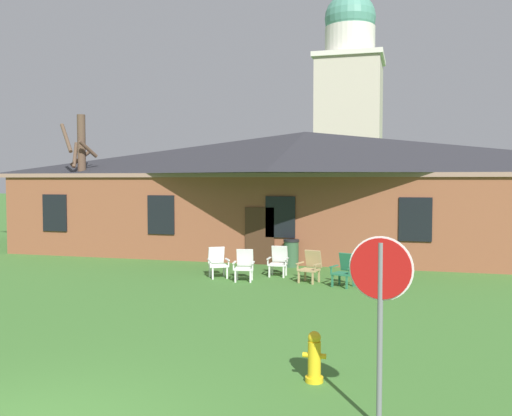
# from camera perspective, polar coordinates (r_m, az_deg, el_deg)

# --- Properties ---
(brick_building) EXTENTS (24.48, 10.40, 5.25)m
(brick_building) POSITION_cam_1_polar(r_m,az_deg,el_deg) (25.07, 5.06, 1.91)
(brick_building) COLOR brown
(brick_building) RESTS_ON ground
(dome_tower) EXTENTS (5.18, 5.18, 18.24)m
(dome_tower) POSITION_cam_1_polar(r_m,az_deg,el_deg) (44.06, 9.53, 9.65)
(dome_tower) COLOR #BCB29E
(dome_tower) RESTS_ON ground
(stop_sign) EXTENTS (0.80, 0.18, 2.41)m
(stop_sign) POSITION_cam_1_polar(r_m,az_deg,el_deg) (7.15, 12.61, -8.40)
(stop_sign) COLOR slate
(stop_sign) RESTS_ON ground
(lawn_chair_by_porch) EXTENTS (0.84, 0.86, 0.96)m
(lawn_chair_by_porch) POSITION_cam_1_polar(r_m,az_deg,el_deg) (17.85, -3.96, -5.50)
(lawn_chair_by_porch) COLOR white
(lawn_chair_by_porch) RESTS_ON ground
(lawn_chair_near_door) EXTENTS (0.71, 0.75, 0.96)m
(lawn_chair_near_door) POSITION_cam_1_polar(r_m,az_deg,el_deg) (17.23, -1.20, -5.80)
(lawn_chair_near_door) COLOR silver
(lawn_chair_near_door) RESTS_ON ground
(lawn_chair_left_end) EXTENTS (0.65, 0.68, 0.96)m
(lawn_chair_left_end) POSITION_cam_1_polar(r_m,az_deg,el_deg) (18.08, 2.33, -5.38)
(lawn_chair_left_end) COLOR silver
(lawn_chair_left_end) RESTS_ON ground
(lawn_chair_middle) EXTENTS (0.74, 0.79, 0.96)m
(lawn_chair_middle) POSITION_cam_1_polar(r_m,az_deg,el_deg) (17.07, 5.62, -5.89)
(lawn_chair_middle) COLOR tan
(lawn_chair_middle) RESTS_ON ground
(lawn_chair_right_end) EXTENTS (0.77, 0.82, 0.96)m
(lawn_chair_right_end) POSITION_cam_1_polar(r_m,az_deg,el_deg) (16.53, 9.10, -6.21)
(lawn_chair_right_end) COLOR #28704C
(lawn_chair_right_end) RESTS_ON ground
(bare_tree_beside_building) EXTENTS (1.69, 1.75, 6.01)m
(bare_tree_beside_building) POSITION_cam_1_polar(r_m,az_deg,el_deg) (26.19, -17.45, 3.05)
(bare_tree_beside_building) COLOR brown
(bare_tree_beside_building) RESTS_ON ground
(fire_hydrant) EXTENTS (0.36, 0.28, 0.79)m
(fire_hydrant) POSITION_cam_1_polar(r_m,az_deg,el_deg) (8.90, 5.99, -15.00)
(fire_hydrant) COLOR gold
(fire_hydrant) RESTS_ON ground
(trash_bin) EXTENTS (0.56, 0.56, 0.98)m
(trash_bin) POSITION_cam_1_polar(r_m,az_deg,el_deg) (19.95, 3.63, -4.61)
(trash_bin) COLOR #335638
(trash_bin) RESTS_ON ground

